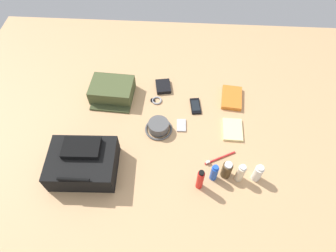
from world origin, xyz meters
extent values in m
cube|color=tan|center=(0.00, 0.00, -0.01)|extent=(2.64, 2.02, 0.02)
cube|color=black|center=(0.42, 0.27, 0.06)|extent=(0.35, 0.27, 0.13)
cube|color=black|center=(0.42, 0.23, 0.14)|extent=(0.19, 0.12, 0.03)
cylinder|color=black|center=(0.42, 0.40, 0.14)|extent=(0.15, 0.02, 0.02)
cube|color=#47512D|center=(0.36, -0.25, 0.05)|extent=(0.26, 0.20, 0.10)
cube|color=#394124|center=(0.36, -0.14, 0.01)|extent=(0.24, 0.08, 0.01)
cylinder|color=#535353|center=(0.05, 0.00, 0.03)|extent=(0.12, 0.12, 0.05)
torus|color=#535353|center=(0.05, 0.00, 0.01)|extent=(0.16, 0.16, 0.01)
cylinder|color=white|center=(-0.47, 0.27, 0.05)|extent=(0.04, 0.04, 0.11)
cylinder|color=white|center=(-0.47, 0.27, 0.11)|extent=(0.03, 0.03, 0.01)
cylinder|color=beige|center=(-0.38, 0.28, 0.06)|extent=(0.04, 0.04, 0.12)
cylinder|color=silver|center=(-0.38, 0.28, 0.12)|extent=(0.03, 0.03, 0.01)
cylinder|color=#473319|center=(-0.31, 0.26, 0.05)|extent=(0.05, 0.05, 0.10)
cylinder|color=silver|center=(-0.31, 0.26, 0.11)|extent=(0.04, 0.04, 0.01)
cylinder|color=blue|center=(-0.25, 0.28, 0.05)|extent=(0.04, 0.04, 0.11)
cylinder|color=blue|center=(-0.25, 0.28, 0.11)|extent=(0.03, 0.03, 0.01)
cylinder|color=red|center=(-0.18, 0.33, 0.07)|extent=(0.03, 0.03, 0.14)
cylinder|color=black|center=(-0.18, 0.33, 0.15)|extent=(0.03, 0.03, 0.01)
cube|color=orange|center=(-0.38, -0.25, 0.01)|extent=(0.14, 0.19, 0.03)
cube|color=white|center=(-0.38, -0.25, 0.01)|extent=(0.13, 0.18, 0.02)
cube|color=black|center=(-0.16, -0.18, 0.01)|extent=(0.07, 0.12, 0.01)
cube|color=black|center=(-0.16, -0.18, 0.01)|extent=(0.06, 0.09, 0.00)
cube|color=#B7B7BC|center=(-0.08, -0.03, 0.01)|extent=(0.05, 0.09, 0.01)
cylinder|color=silver|center=(-0.08, -0.05, 0.01)|extent=(0.03, 0.03, 0.00)
torus|color=#99999E|center=(0.08, -0.21, 0.01)|extent=(0.06, 0.06, 0.01)
cylinder|color=black|center=(0.11, -0.21, 0.01)|extent=(0.03, 0.03, 0.01)
cylinder|color=red|center=(-0.29, 0.17, 0.01)|extent=(0.17, 0.09, 0.01)
cube|color=white|center=(-0.22, 0.20, 0.02)|extent=(0.02, 0.02, 0.01)
cube|color=black|center=(0.05, -0.32, 0.01)|extent=(0.11, 0.12, 0.02)
cube|color=beige|center=(-0.37, -0.02, 0.01)|extent=(0.11, 0.15, 0.02)
camera|label=1|loc=(-0.06, 0.93, 1.38)|focal=31.03mm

